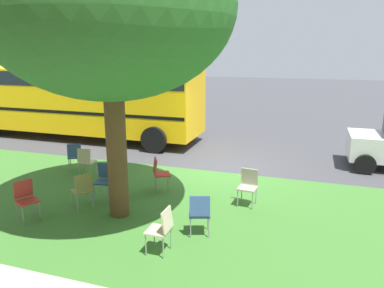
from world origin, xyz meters
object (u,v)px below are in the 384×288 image
chair_2 (248,184)px  chair_3 (159,171)px  chair_4 (83,189)px  chair_6 (162,227)px  chair_7 (75,155)px  chair_5 (104,178)px  chair_8 (86,160)px  school_bus (77,96)px  chair_0 (200,212)px  street_tree (109,7)px  chair_1 (26,197)px

chair_2 → chair_3: size_ratio=1.00×
chair_4 → chair_6: same height
chair_3 → chair_7: 3.13m
chair_3 → chair_5: (1.10, 0.89, 0.00)m
chair_3 → chair_8: size_ratio=1.00×
chair_4 → school_bus: school_bus is taller
chair_0 → chair_6: same height
chair_5 → chair_8: bearing=-41.7°
chair_6 → chair_7: size_ratio=1.00×
chair_4 → chair_7: (1.86, -2.33, 0.00)m
chair_5 → chair_7: (1.95, -1.54, 0.00)m
street_tree → chair_2: street_tree is taller
street_tree → chair_0: street_tree is taller
street_tree → chair_3: size_ratio=7.18×
chair_0 → chair_7: size_ratio=1.00×
chair_0 → chair_5: size_ratio=1.00×
chair_3 → chair_8: same height
chair_7 → chair_4: bearing=128.6°
chair_0 → chair_4: bearing=-6.8°
chair_1 → school_bus: school_bus is taller
chair_2 → chair_5: bearing=11.1°
chair_0 → school_bus: size_ratio=0.08×
chair_2 → chair_4: bearing=22.3°
chair_3 → chair_4: same height
chair_3 → chair_7: bearing=-12.0°
chair_5 → chair_8: same height
street_tree → chair_7: (2.78, -2.30, -3.92)m
street_tree → chair_4: size_ratio=7.18×
chair_1 → school_bus: size_ratio=0.08×
school_bus → chair_7: bearing=123.0°
street_tree → chair_1: bearing=24.9°
chair_5 → chair_7: size_ratio=1.00×
chair_0 → chair_7: same height
street_tree → chair_4: 4.03m
chair_4 → chair_8: size_ratio=1.00×
chair_2 → chair_5: same height
chair_3 → chair_6: bearing=113.9°
chair_3 → chair_4: 2.06m
chair_1 → chair_3: size_ratio=1.00×
chair_5 → school_bus: bearing=-50.5°
chair_4 → chair_3: bearing=-125.7°
street_tree → chair_0: (-2.00, 0.37, -3.92)m
chair_2 → chair_4: same height
chair_6 → chair_8: same height
chair_4 → chair_6: bearing=154.3°
chair_0 → school_bus: 9.95m
chair_3 → chair_4: size_ratio=1.00×
chair_2 → chair_1: bearing=27.1°
street_tree → chair_8: (2.15, -1.94, -3.92)m
chair_1 → chair_4: 1.20m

